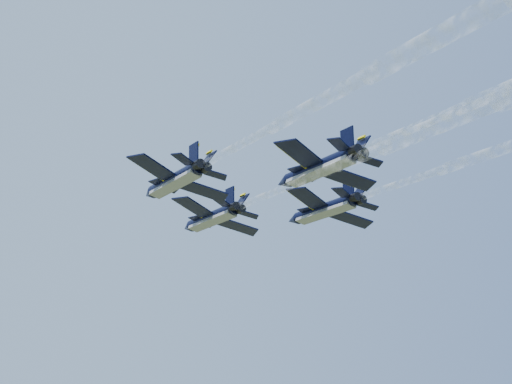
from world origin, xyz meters
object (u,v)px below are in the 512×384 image
object	(u,v)px
jet_lead	(212,218)
jet_left	(175,181)
jet_slot	(319,168)
jet_right	(324,210)

from	to	relation	value
jet_lead	jet_left	size ratio (longest dim) A/B	1.00
jet_left	jet_slot	world-z (taller)	same
jet_right	jet_slot	xyz separation A→B (m)	(-6.61, -14.76, 0.00)
jet_lead	jet_slot	world-z (taller)	same
jet_right	jet_slot	distance (m)	16.18
jet_lead	jet_slot	distance (m)	23.91
jet_lead	jet_left	distance (m)	15.95
jet_lead	jet_left	world-z (taller)	same
jet_left	jet_right	bearing A→B (deg)	1.18
jet_lead	jet_slot	bearing A→B (deg)	-87.17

